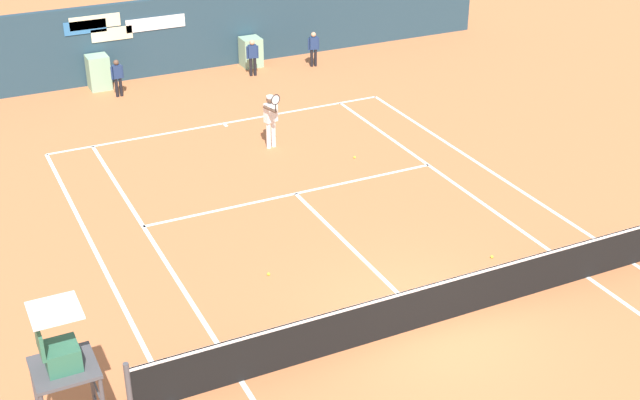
# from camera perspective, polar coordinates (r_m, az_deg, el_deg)

# --- Properties ---
(ground_plane) EXTENTS (80.00, 80.00, 0.01)m
(ground_plane) POSITION_cam_1_polar(r_m,az_deg,el_deg) (17.96, 6.19, -7.11)
(ground_plane) COLOR #C67042
(tennis_net) EXTENTS (12.10, 0.10, 1.07)m
(tennis_net) POSITION_cam_1_polar(r_m,az_deg,el_deg) (17.29, 7.27, -6.67)
(tennis_net) COLOR #4C4C51
(tennis_net) RESTS_ON ground_plane
(sponsor_back_wall) EXTENTS (25.00, 1.02, 2.66)m
(sponsor_back_wall) POSITION_cam_1_polar(r_m,az_deg,el_deg) (31.21, -9.86, 10.41)
(sponsor_back_wall) COLOR #233D4C
(sponsor_back_wall) RESTS_ON ground_plane
(umpire_chair) EXTENTS (1.00, 1.00, 2.60)m
(umpire_chair) POSITION_cam_1_polar(r_m,az_deg,el_deg) (14.39, -16.50, -9.99)
(umpire_chair) COLOR #47474C
(umpire_chair) RESTS_ON ground_plane
(player_on_baseline) EXTENTS (0.50, 0.76, 1.80)m
(player_on_baseline) POSITION_cam_1_polar(r_m,az_deg,el_deg) (24.72, -3.22, 5.46)
(player_on_baseline) COLOR white
(player_on_baseline) RESTS_ON ground_plane
(ball_kid_right_post) EXTENTS (0.42, 0.20, 1.26)m
(ball_kid_right_post) POSITION_cam_1_polar(r_m,az_deg,el_deg) (31.62, -0.43, 9.97)
(ball_kid_right_post) COLOR black
(ball_kid_right_post) RESTS_ON ground_plane
(ball_kid_left_post) EXTENTS (0.42, 0.18, 1.25)m
(ball_kid_left_post) POSITION_cam_1_polar(r_m,az_deg,el_deg) (29.43, -13.09, 7.92)
(ball_kid_left_post) COLOR black
(ball_kid_left_post) RESTS_ON ground_plane
(ball_kid_centre_post) EXTENTS (0.42, 0.22, 1.28)m
(ball_kid_centre_post) POSITION_cam_1_polar(r_m,az_deg,el_deg) (30.73, -4.43, 9.40)
(ball_kid_centre_post) COLOR black
(ball_kid_centre_post) RESTS_ON ground_plane
(tennis_ball_mid_court) EXTENTS (0.07, 0.07, 0.07)m
(tennis_ball_mid_court) POSITION_cam_1_polar(r_m,az_deg,el_deg) (24.36, 2.27, 2.81)
(tennis_ball_mid_court) COLOR #CCE033
(tennis_ball_mid_court) RESTS_ON ground_plane
(tennis_ball_near_service_line) EXTENTS (0.07, 0.07, 0.07)m
(tennis_ball_near_service_line) POSITION_cam_1_polar(r_m,az_deg,el_deg) (19.93, 11.16, -3.66)
(tennis_ball_near_service_line) COLOR #CCE033
(tennis_ball_near_service_line) RESTS_ON ground_plane
(tennis_ball_by_sideline) EXTENTS (0.07, 0.07, 0.07)m
(tennis_ball_by_sideline) POSITION_cam_1_polar(r_m,az_deg,el_deg) (18.97, -3.38, -4.85)
(tennis_ball_by_sideline) COLOR #CCE033
(tennis_ball_by_sideline) RESTS_ON ground_plane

